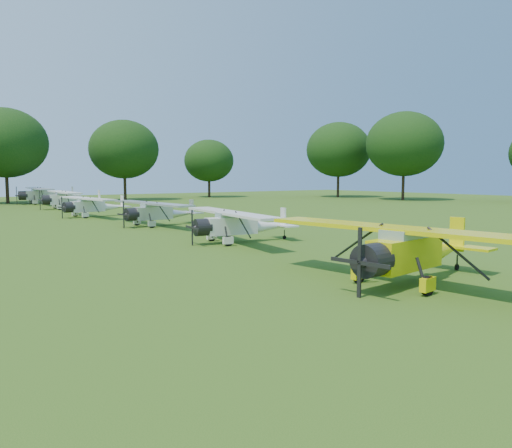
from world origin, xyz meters
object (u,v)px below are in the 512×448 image
(aircraft_2, at_px, (413,247))
(aircraft_4, at_px, (158,211))
(aircraft_6, at_px, (70,198))
(aircraft_7, at_px, (45,194))
(aircraft_5, at_px, (93,204))
(aircraft_3, at_px, (239,223))

(aircraft_2, distance_m, aircraft_4, 23.85)
(aircraft_2, xyz_separation_m, aircraft_4, (1.31, 23.81, -0.15))
(aircraft_6, xyz_separation_m, aircraft_7, (0.12, 12.34, 0.10))
(aircraft_2, distance_m, aircraft_7, 59.61)
(aircraft_4, bearing_deg, aircraft_6, 85.45)
(aircraft_2, relative_size, aircraft_5, 1.13)
(aircraft_4, bearing_deg, aircraft_2, -97.85)
(aircraft_5, relative_size, aircraft_6, 0.89)
(aircraft_3, relative_size, aircraft_5, 0.99)
(aircraft_2, relative_size, aircraft_3, 1.14)
(aircraft_6, bearing_deg, aircraft_2, -88.44)
(aircraft_5, xyz_separation_m, aircraft_7, (1.45, 24.66, 0.24))
(aircraft_2, height_order, aircraft_3, aircraft_2)
(aircraft_5, height_order, aircraft_7, aircraft_7)
(aircraft_3, height_order, aircraft_6, aircraft_6)
(aircraft_4, bearing_deg, aircraft_7, 85.20)
(aircraft_6, bearing_deg, aircraft_7, 92.53)
(aircraft_2, relative_size, aircraft_4, 1.13)
(aircraft_4, bearing_deg, aircraft_3, -96.32)
(aircraft_2, relative_size, aircraft_6, 1.01)
(aircraft_2, distance_m, aircraft_5, 34.93)
(aircraft_3, relative_size, aircraft_4, 0.99)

